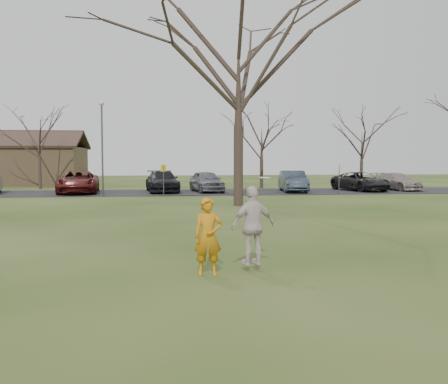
{
  "coord_description": "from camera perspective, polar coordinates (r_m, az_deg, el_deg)",
  "views": [
    {
      "loc": [
        -1.69,
        -11.0,
        2.56
      ],
      "look_at": [
        0.0,
        4.0,
        1.5
      ],
      "focal_mm": 39.81,
      "sensor_mm": 36.0,
      "label": 1
    }
  ],
  "objects": [
    {
      "name": "sign_white",
      "position": [
        35.02,
        13.09,
        2.09
      ],
      "size": [
        0.35,
        0.35,
        2.08
      ],
      "color": "#47474C",
      "rests_on": "ground"
    },
    {
      "name": "big_tree",
      "position": [
        26.63,
        1.68,
        13.61
      ],
      "size": [
        9.0,
        9.0,
        14.0
      ],
      "primitive_type": null,
      "color": "#352821",
      "rests_on": "ground"
    },
    {
      "name": "car_7",
      "position": [
        40.53,
        19.21,
        1.15
      ],
      "size": [
        2.99,
        4.86,
        1.32
      ],
      "primitive_type": "imported",
      "rotation": [
        0.0,
        0.0,
        0.27
      ],
      "color": "gray",
      "rests_on": "parking_strip"
    },
    {
      "name": "player_defender",
      "position": [
        10.8,
        -1.85,
        -5.13
      ],
      "size": [
        0.62,
        0.41,
        1.68
      ],
      "primitive_type": "imported",
      "rotation": [
        0.0,
        0.0,
        -0.02
      ],
      "color": "#BE780F",
      "rests_on": "ground"
    },
    {
      "name": "lamp_post",
      "position": [
        33.8,
        -13.83,
        6.28
      ],
      "size": [
        0.34,
        0.34,
        6.27
      ],
      "color": "#47474C",
      "rests_on": "ground"
    },
    {
      "name": "car_6",
      "position": [
        38.9,
        15.41,
        1.19
      ],
      "size": [
        3.62,
        5.51,
        1.41
      ],
      "primitive_type": "imported",
      "rotation": [
        0.0,
        0.0,
        0.27
      ],
      "color": "black",
      "rests_on": "parking_strip"
    },
    {
      "name": "car_4",
      "position": [
        36.31,
        -2.03,
        1.25
      ],
      "size": [
        2.65,
        4.82,
        1.55
      ],
      "primitive_type": "imported",
      "rotation": [
        0.0,
        0.0,
        0.19
      ],
      "color": "slate",
      "rests_on": "parking_strip"
    },
    {
      "name": "car_2",
      "position": [
        36.41,
        -16.38,
        1.14
      ],
      "size": [
        3.17,
        5.98,
        1.6
      ],
      "primitive_type": "imported",
      "rotation": [
        0.0,
        0.0,
        0.09
      ],
      "color": "#521313",
      "rests_on": "parking_strip"
    },
    {
      "name": "small_tree_row",
      "position": [
        41.52,
        2.0,
        5.84
      ],
      "size": [
        55.0,
        5.9,
        8.5
      ],
      "color": "#352821",
      "rests_on": "ground"
    },
    {
      "name": "catching_play",
      "position": [
        11.17,
        3.36,
        -3.86
      ],
      "size": [
        1.13,
        0.71,
        1.99
      ],
      "color": "beige",
      "rests_on": "ground"
    },
    {
      "name": "car_3",
      "position": [
        36.5,
        -7.12,
        1.24
      ],
      "size": [
        2.74,
        5.56,
        1.56
      ],
      "primitive_type": "imported",
      "rotation": [
        0.0,
        0.0,
        0.11
      ],
      "color": "black",
      "rests_on": "parking_strip"
    },
    {
      "name": "car_5",
      "position": [
        36.78,
        7.94,
        1.24
      ],
      "size": [
        2.03,
        4.8,
        1.54
      ],
      "primitive_type": "imported",
      "rotation": [
        0.0,
        0.0,
        -0.09
      ],
      "color": "#333D4D",
      "rests_on": "parking_strip"
    },
    {
      "name": "sign_yellow",
      "position": [
        33.02,
        -6.96,
        2.05
      ],
      "size": [
        0.35,
        0.35,
        2.08
      ],
      "color": "#47474C",
      "rests_on": "ground"
    },
    {
      "name": "ground",
      "position": [
        11.41,
        2.27,
        -8.94
      ],
      "size": [
        120.0,
        120.0,
        0.0
      ],
      "primitive_type": "plane",
      "color": "#1E380F",
      "rests_on": "ground"
    },
    {
      "name": "parking_strip",
      "position": [
        36.12,
        -3.73,
        -0.03
      ],
      "size": [
        62.0,
        6.5,
        0.04
      ],
      "primitive_type": "cube",
      "color": "black",
      "rests_on": "ground"
    }
  ]
}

